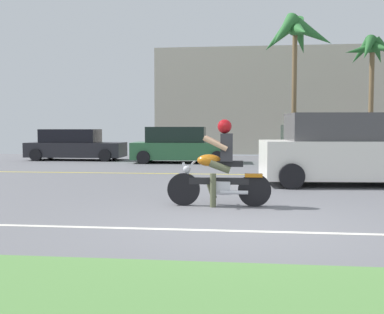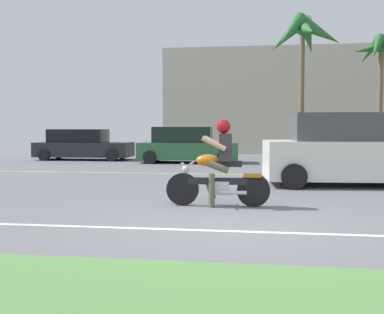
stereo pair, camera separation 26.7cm
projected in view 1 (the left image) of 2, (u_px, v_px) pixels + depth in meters
The scene contains 11 objects.
ground at pixel (239, 198), 10.18m from camera, with size 56.00×30.00×0.04m, color slate.
lane_line_near at pixel (237, 231), 6.80m from camera, with size 50.40×0.12×0.01m, color silver.
lane_line_far at pixel (241, 174), 14.97m from camera, with size 50.40×0.12×0.01m, color yellow.
motorcyclist at pixel (220, 170), 8.94m from camera, with size 2.02×0.66×1.69m.
suv_nearby at pixel (345, 150), 12.31m from camera, with size 4.60×2.44×1.91m.
parked_car_0 at pixel (75, 146), 21.59m from camera, with size 4.50×1.88×1.45m.
parked_car_1 at pixel (180, 146), 20.03m from camera, with size 4.35×2.11×1.56m.
parked_car_2 at pixel (312, 146), 19.29m from camera, with size 3.73×1.94×1.64m.
palm_tree_0 at pixel (372, 56), 22.00m from camera, with size 2.69×2.49×5.91m.
palm_tree_1 at pixel (295, 37), 21.03m from camera, with size 3.53×3.64×6.70m.
building_far at pixel (314, 102), 27.36m from camera, with size 18.50×4.00×6.07m, color beige.
Camera 1 is at (0.10, -7.16, 1.53)m, focal length 43.08 mm.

